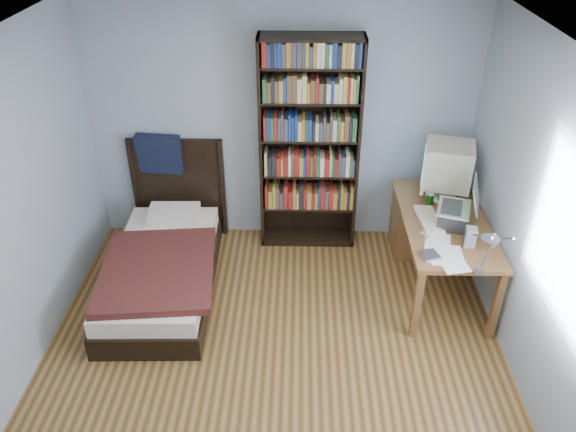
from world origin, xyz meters
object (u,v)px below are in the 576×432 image
object	(u,v)px
keyboard	(429,219)
bed	(164,261)
desk_lamp	(488,247)
soda_can	(429,200)
laptop	(455,213)
bookshelf	(309,147)
desk	(431,224)
speaker	(471,237)
crt_monitor	(446,166)

from	to	relation	value
keyboard	bed	distance (m)	2.47
desk_lamp	bed	world-z (taller)	desk_lamp
desk_lamp	soda_can	distance (m)	1.46
laptop	bookshelf	xyz separation A→B (m)	(-1.27, 0.82, 0.24)
bookshelf	desk	bearing A→B (deg)	-14.66
keyboard	soda_can	xyz separation A→B (m)	(0.05, 0.26, 0.05)
desk	soda_can	size ratio (longest dim) A/B	11.97
desk_lamp	keyboard	world-z (taller)	desk_lamp
bed	desk	bearing A→B (deg)	10.40
desk	keyboard	world-z (taller)	keyboard
soda_can	bed	world-z (taller)	bed
desk_lamp	soda_can	xyz separation A→B (m)	(-0.07, 1.39, -0.45)
speaker	soda_can	xyz separation A→B (m)	(-0.21, 0.64, -0.02)
crt_monitor	bed	xyz separation A→B (m)	(-2.65, -0.55, -0.76)
desk_lamp	bed	size ratio (longest dim) A/B	0.32
desk_lamp	bed	distance (m)	2.94
crt_monitor	desk_lamp	xyz separation A→B (m)	(-0.10, -1.65, 0.22)
crt_monitor	bed	distance (m)	2.81
desk	bed	size ratio (longest dim) A/B	0.76
crt_monitor	bed	world-z (taller)	crt_monitor
desk_lamp	desk	bearing A→B (deg)	88.83
desk	keyboard	xyz separation A→B (m)	(-0.15, -0.44, 0.33)
crt_monitor	desk_lamp	world-z (taller)	desk_lamp
desk_lamp	bookshelf	distance (m)	2.24
keyboard	bookshelf	distance (m)	1.35
soda_can	desk	bearing A→B (deg)	60.23
desk	laptop	size ratio (longest dim) A/B	3.42
desk	desk_lamp	xyz separation A→B (m)	(-0.03, -1.57, 0.83)
crt_monitor	speaker	xyz separation A→B (m)	(0.04, -0.90, -0.20)
laptop	desk	bearing A→B (deg)	95.82
desk_lamp	speaker	size ratio (longest dim) A/B	3.62
laptop	speaker	size ratio (longest dim) A/B	2.52
crt_monitor	soda_can	world-z (taller)	crt_monitor
keyboard	soda_can	distance (m)	0.27
laptop	keyboard	world-z (taller)	laptop
bookshelf	bed	distance (m)	1.78
crt_monitor	keyboard	distance (m)	0.63
desk	bed	xyz separation A→B (m)	(-2.58, -0.47, -0.15)
laptop	desk_lamp	xyz separation A→B (m)	(-0.08, -1.07, 0.39)
soda_can	bed	bearing A→B (deg)	-173.29
desk	keyboard	distance (m)	0.57
desk	bookshelf	bearing A→B (deg)	165.34
desk_lamp	keyboard	xyz separation A→B (m)	(-0.12, 1.13, -0.50)
laptop	bookshelf	distance (m)	1.53
speaker	keyboard	bearing A→B (deg)	134.13
crt_monitor	bookshelf	distance (m)	1.32
speaker	soda_can	bearing A→B (deg)	118.06
desk	speaker	bearing A→B (deg)	-82.50
desk_lamp	bookshelf	bearing A→B (deg)	122.12
crt_monitor	bed	bearing A→B (deg)	-168.36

